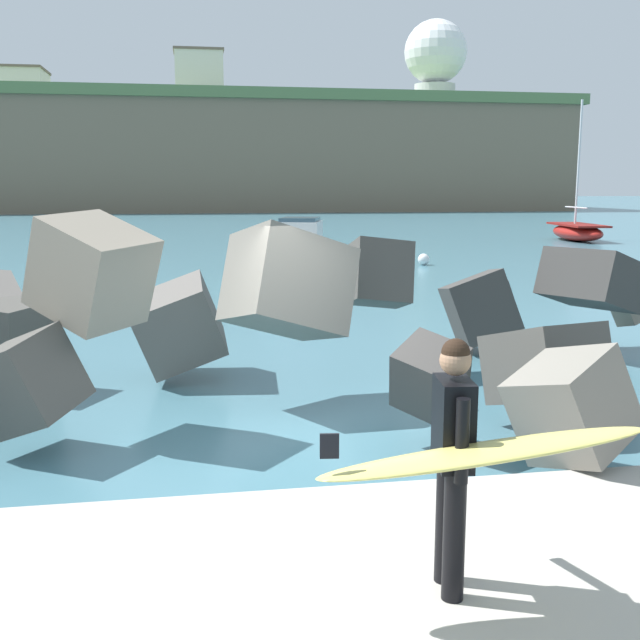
{
  "coord_description": "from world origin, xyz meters",
  "views": [
    {
      "loc": [
        -1.31,
        -8.33,
        3.0
      ],
      "look_at": [
        0.19,
        0.5,
        1.4
      ],
      "focal_mm": 42.32,
      "sensor_mm": 36.0,
      "label": 1
    }
  ],
  "objects_px": {
    "boat_mid_left": "(577,231)",
    "station_building_west": "(199,75)",
    "boat_near_right": "(299,264)",
    "mooring_buoy_inner": "(424,259)",
    "station_building_central": "(25,87)",
    "surfer_with_board": "(461,452)",
    "radar_dome": "(435,58)"
  },
  "relations": [
    {
      "from": "station_building_central",
      "to": "surfer_with_board",
      "type": "bearing_deg",
      "value": -77.57
    },
    {
      "from": "surfer_with_board",
      "to": "station_building_west",
      "type": "relative_size",
      "value": 0.35
    },
    {
      "from": "boat_mid_left",
      "to": "station_building_west",
      "type": "bearing_deg",
      "value": 108.27
    },
    {
      "from": "boat_near_right",
      "to": "station_building_west",
      "type": "height_order",
      "value": "station_building_west"
    },
    {
      "from": "radar_dome",
      "to": "surfer_with_board",
      "type": "bearing_deg",
      "value": -107.82
    },
    {
      "from": "mooring_buoy_inner",
      "to": "station_building_west",
      "type": "bearing_deg",
      "value": 95.93
    },
    {
      "from": "boat_near_right",
      "to": "station_building_central",
      "type": "height_order",
      "value": "station_building_central"
    },
    {
      "from": "station_building_west",
      "to": "boat_mid_left",
      "type": "bearing_deg",
      "value": -71.73
    },
    {
      "from": "station_building_west",
      "to": "station_building_central",
      "type": "relative_size",
      "value": 0.77
    },
    {
      "from": "boat_mid_left",
      "to": "station_building_central",
      "type": "bearing_deg",
      "value": 120.93
    },
    {
      "from": "boat_near_right",
      "to": "station_building_central",
      "type": "distance_m",
      "value": 92.09
    },
    {
      "from": "station_building_west",
      "to": "station_building_central",
      "type": "xyz_separation_m",
      "value": [
        -22.91,
        11.63,
        -0.56
      ]
    },
    {
      "from": "boat_near_right",
      "to": "mooring_buoy_inner",
      "type": "bearing_deg",
      "value": 44.05
    },
    {
      "from": "boat_near_right",
      "to": "mooring_buoy_inner",
      "type": "relative_size",
      "value": 12.62
    },
    {
      "from": "station_building_west",
      "to": "station_building_central",
      "type": "height_order",
      "value": "station_building_west"
    },
    {
      "from": "boat_near_right",
      "to": "station_building_west",
      "type": "bearing_deg",
      "value": 91.3
    },
    {
      "from": "boat_near_right",
      "to": "boat_mid_left",
      "type": "xyz_separation_m",
      "value": [
        17.86,
        16.49,
        -0.14
      ]
    },
    {
      "from": "mooring_buoy_inner",
      "to": "surfer_with_board",
      "type": "bearing_deg",
      "value": -106.8
    },
    {
      "from": "boat_near_right",
      "to": "mooring_buoy_inner",
      "type": "distance_m",
      "value": 7.8
    },
    {
      "from": "station_building_west",
      "to": "station_building_central",
      "type": "bearing_deg",
      "value": 153.09
    },
    {
      "from": "surfer_with_board",
      "to": "boat_near_right",
      "type": "bearing_deg",
      "value": 85.42
    },
    {
      "from": "surfer_with_board",
      "to": "boat_near_right",
      "type": "relative_size",
      "value": 0.38
    },
    {
      "from": "mooring_buoy_inner",
      "to": "station_building_central",
      "type": "bearing_deg",
      "value": 110.23
    },
    {
      "from": "boat_near_right",
      "to": "mooring_buoy_inner",
      "type": "height_order",
      "value": "boat_near_right"
    },
    {
      "from": "station_building_west",
      "to": "radar_dome",
      "type": "bearing_deg",
      "value": 11.7
    },
    {
      "from": "station_building_central",
      "to": "mooring_buoy_inner",
      "type": "bearing_deg",
      "value": -69.77
    },
    {
      "from": "mooring_buoy_inner",
      "to": "station_building_central",
      "type": "relative_size",
      "value": 0.06
    },
    {
      "from": "boat_mid_left",
      "to": "station_building_west",
      "type": "xyz_separation_m",
      "value": [
        -19.57,
        59.28,
        16.01
      ]
    },
    {
      "from": "radar_dome",
      "to": "boat_mid_left",
      "type": "bearing_deg",
      "value": -101.12
    },
    {
      "from": "boat_near_right",
      "to": "station_building_central",
      "type": "xyz_separation_m",
      "value": [
        -24.62,
        87.4,
        15.32
      ]
    },
    {
      "from": "boat_near_right",
      "to": "boat_mid_left",
      "type": "distance_m",
      "value": 24.31
    },
    {
      "from": "boat_mid_left",
      "to": "surfer_with_board",
      "type": "bearing_deg",
      "value": -119.31
    }
  ]
}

